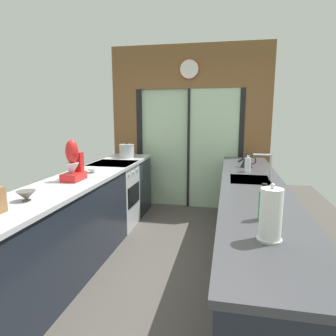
{
  "coord_description": "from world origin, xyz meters",
  "views": [
    {
      "loc": [
        0.65,
        -2.6,
        1.6
      ],
      "look_at": [
        -0.04,
        0.81,
        0.96
      ],
      "focal_mm": 31.78,
      "sensor_mm": 36.0,
      "label": 1
    }
  ],
  "objects_px": {
    "oven_range": "(114,195)",
    "mixing_bowl_mid": "(26,195)",
    "mixing_bowl_far": "(92,170)",
    "soap_bottle_far": "(248,164)",
    "stand_mixer": "(73,165)",
    "paper_towel_roll": "(271,215)",
    "soap_bottle_near": "(263,204)",
    "stock_pot": "(127,151)",
    "kettle": "(246,161)"
  },
  "relations": [
    {
      "from": "stand_mixer",
      "to": "mixing_bowl_far",
      "type": "bearing_deg",
      "value": 90.0
    },
    {
      "from": "mixing_bowl_mid",
      "to": "stand_mixer",
      "type": "bearing_deg",
      "value": 90.0
    },
    {
      "from": "stock_pot",
      "to": "kettle",
      "type": "xyz_separation_m",
      "value": [
        1.78,
        -0.51,
        -0.02
      ]
    },
    {
      "from": "mixing_bowl_mid",
      "to": "soap_bottle_far",
      "type": "height_order",
      "value": "soap_bottle_far"
    },
    {
      "from": "paper_towel_roll",
      "to": "oven_range",
      "type": "bearing_deg",
      "value": 128.58
    },
    {
      "from": "stock_pot",
      "to": "soap_bottle_far",
      "type": "relative_size",
      "value": 1.09
    },
    {
      "from": "stock_pot",
      "to": "soap_bottle_far",
      "type": "height_order",
      "value": "stock_pot"
    },
    {
      "from": "mixing_bowl_far",
      "to": "stock_pot",
      "type": "bearing_deg",
      "value": 90.0
    },
    {
      "from": "soap_bottle_near",
      "to": "soap_bottle_far",
      "type": "height_order",
      "value": "soap_bottle_near"
    },
    {
      "from": "kettle",
      "to": "stand_mixer",
      "type": "bearing_deg",
      "value": -147.48
    },
    {
      "from": "mixing_bowl_far",
      "to": "kettle",
      "type": "distance_m",
      "value": 1.93
    },
    {
      "from": "stock_pot",
      "to": "soap_bottle_near",
      "type": "xyz_separation_m",
      "value": [
        1.78,
        -2.46,
        -0.0
      ]
    },
    {
      "from": "paper_towel_roll",
      "to": "stock_pot",
      "type": "bearing_deg",
      "value": 122.59
    },
    {
      "from": "stand_mixer",
      "to": "stock_pot",
      "type": "bearing_deg",
      "value": 90.0
    },
    {
      "from": "soap_bottle_near",
      "to": "stand_mixer",
      "type": "bearing_deg",
      "value": 155.43
    },
    {
      "from": "oven_range",
      "to": "stand_mixer",
      "type": "relative_size",
      "value": 2.19
    },
    {
      "from": "oven_range",
      "to": "mixing_bowl_mid",
      "type": "height_order",
      "value": "mixing_bowl_mid"
    },
    {
      "from": "stand_mixer",
      "to": "paper_towel_roll",
      "type": "xyz_separation_m",
      "value": [
        1.78,
        -1.14,
        -0.02
      ]
    },
    {
      "from": "kettle",
      "to": "paper_towel_roll",
      "type": "height_order",
      "value": "paper_towel_roll"
    },
    {
      "from": "mixing_bowl_far",
      "to": "kettle",
      "type": "xyz_separation_m",
      "value": [
        1.78,
        0.73,
        0.05
      ]
    },
    {
      "from": "mixing_bowl_mid",
      "to": "soap_bottle_far",
      "type": "distance_m",
      "value": 2.38
    },
    {
      "from": "oven_range",
      "to": "stand_mixer",
      "type": "height_order",
      "value": "stand_mixer"
    },
    {
      "from": "mixing_bowl_mid",
      "to": "soap_bottle_far",
      "type": "bearing_deg",
      "value": 41.69
    },
    {
      "from": "mixing_bowl_far",
      "to": "soap_bottle_far",
      "type": "distance_m",
      "value": 1.83
    },
    {
      "from": "oven_range",
      "to": "paper_towel_roll",
      "type": "relative_size",
      "value": 2.89
    },
    {
      "from": "kettle",
      "to": "paper_towel_roll",
      "type": "xyz_separation_m",
      "value": [
        -0.0,
        -2.28,
        0.06
      ]
    },
    {
      "from": "mixing_bowl_far",
      "to": "oven_range",
      "type": "bearing_deg",
      "value": 91.5
    },
    {
      "from": "soap_bottle_near",
      "to": "paper_towel_roll",
      "type": "relative_size",
      "value": 0.75
    },
    {
      "from": "mixing_bowl_far",
      "to": "stand_mixer",
      "type": "xyz_separation_m",
      "value": [
        0.0,
        -0.41,
        0.13
      ]
    },
    {
      "from": "soap_bottle_near",
      "to": "kettle",
      "type": "bearing_deg",
      "value": 89.94
    },
    {
      "from": "oven_range",
      "to": "soap_bottle_far",
      "type": "xyz_separation_m",
      "value": [
        1.8,
        -0.27,
        0.55
      ]
    },
    {
      "from": "stock_pot",
      "to": "soap_bottle_near",
      "type": "bearing_deg",
      "value": -54.07
    },
    {
      "from": "kettle",
      "to": "soap_bottle_far",
      "type": "xyz_separation_m",
      "value": [
        -0.0,
        -0.3,
        0.01
      ]
    },
    {
      "from": "mixing_bowl_mid",
      "to": "stand_mixer",
      "type": "distance_m",
      "value": 0.75
    },
    {
      "from": "soap_bottle_near",
      "to": "paper_towel_roll",
      "type": "height_order",
      "value": "paper_towel_roll"
    },
    {
      "from": "soap_bottle_near",
      "to": "soap_bottle_far",
      "type": "xyz_separation_m",
      "value": [
        -0.0,
        1.65,
        -0.01
      ]
    },
    {
      "from": "paper_towel_roll",
      "to": "stand_mixer",
      "type": "bearing_deg",
      "value": 147.31
    },
    {
      "from": "mixing_bowl_mid",
      "to": "soap_bottle_near",
      "type": "xyz_separation_m",
      "value": [
        1.78,
        -0.07,
        0.06
      ]
    },
    {
      "from": "oven_range",
      "to": "stand_mixer",
      "type": "xyz_separation_m",
      "value": [
        0.02,
        -1.11,
        0.63
      ]
    },
    {
      "from": "oven_range",
      "to": "stock_pot",
      "type": "bearing_deg",
      "value": 88.01
    },
    {
      "from": "oven_range",
      "to": "soap_bottle_near",
      "type": "xyz_separation_m",
      "value": [
        1.8,
        -1.93,
        0.57
      ]
    },
    {
      "from": "mixing_bowl_far",
      "to": "kettle",
      "type": "height_order",
      "value": "kettle"
    },
    {
      "from": "paper_towel_roll",
      "to": "mixing_bowl_mid",
      "type": "bearing_deg",
      "value": 167.4
    },
    {
      "from": "oven_range",
      "to": "mixing_bowl_mid",
      "type": "xyz_separation_m",
      "value": [
        0.02,
        -1.86,
        0.51
      ]
    },
    {
      "from": "stock_pot",
      "to": "paper_towel_roll",
      "type": "distance_m",
      "value": 3.31
    },
    {
      "from": "soap_bottle_near",
      "to": "soap_bottle_far",
      "type": "bearing_deg",
      "value": 90.0
    },
    {
      "from": "mixing_bowl_far",
      "to": "kettle",
      "type": "bearing_deg",
      "value": 22.24
    },
    {
      "from": "stand_mixer",
      "to": "soap_bottle_near",
      "type": "bearing_deg",
      "value": -24.57
    },
    {
      "from": "soap_bottle_near",
      "to": "mixing_bowl_far",
      "type": "bearing_deg",
      "value": 145.54
    },
    {
      "from": "mixing_bowl_far",
      "to": "soap_bottle_near",
      "type": "relative_size",
      "value": 0.67
    }
  ]
}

